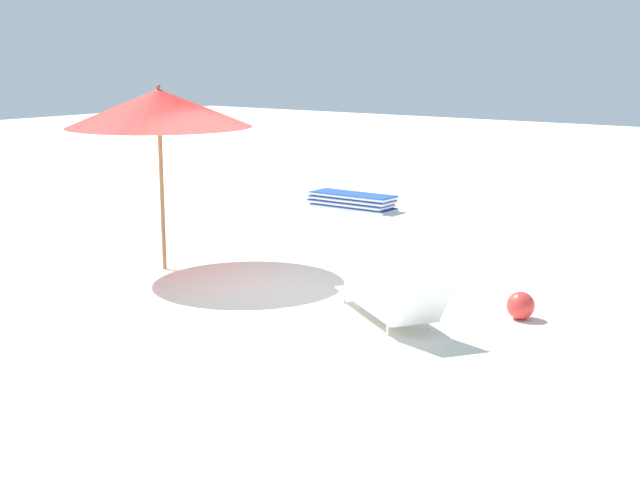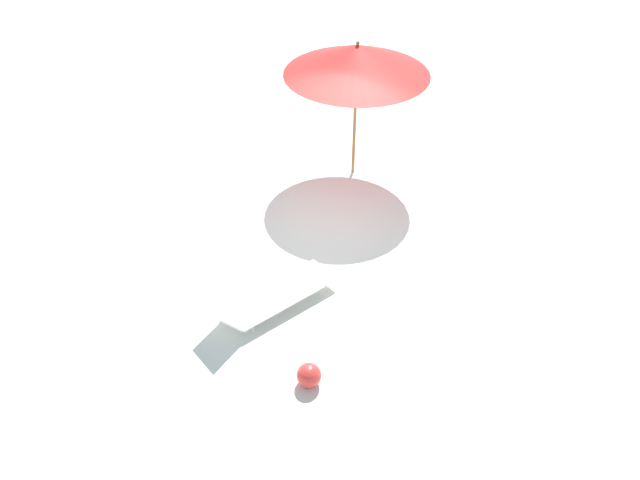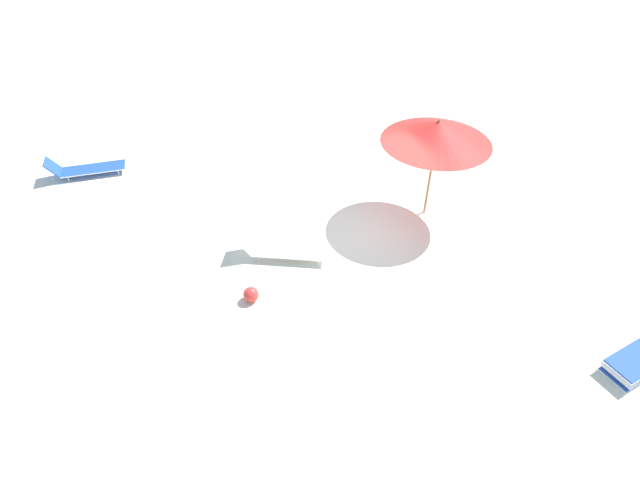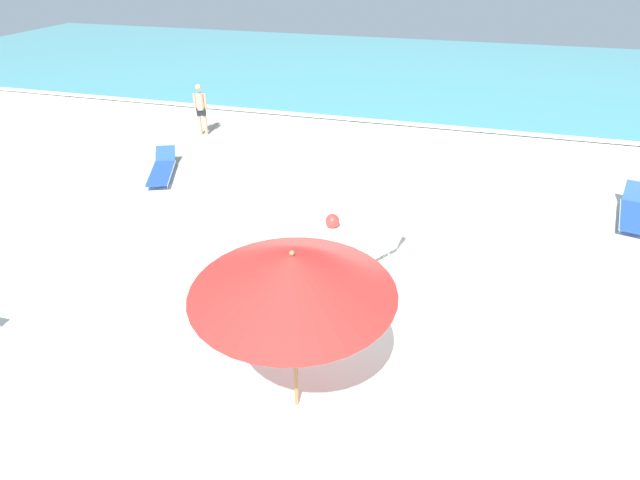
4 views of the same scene
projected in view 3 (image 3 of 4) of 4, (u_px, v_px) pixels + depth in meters
The scene contains 5 objects.
ground_plane at pixel (364, 237), 12.72m from camera, with size 60.00×60.00×0.16m.
beach_umbrella at pixel (437, 132), 11.89m from camera, with size 2.69×2.69×2.72m.
sun_lounger_under_umbrella at pixel (280, 249), 11.92m from camera, with size 1.67×2.10×0.63m.
sun_lounger_beside_umbrella at pixel (85, 168), 14.71m from camera, with size 1.06×2.21×0.63m.
beach_ball at pixel (251, 294), 10.81m from camera, with size 0.34×0.34×0.34m.
Camera 3 is at (-8.16, 5.61, 7.99)m, focal length 28.00 mm.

